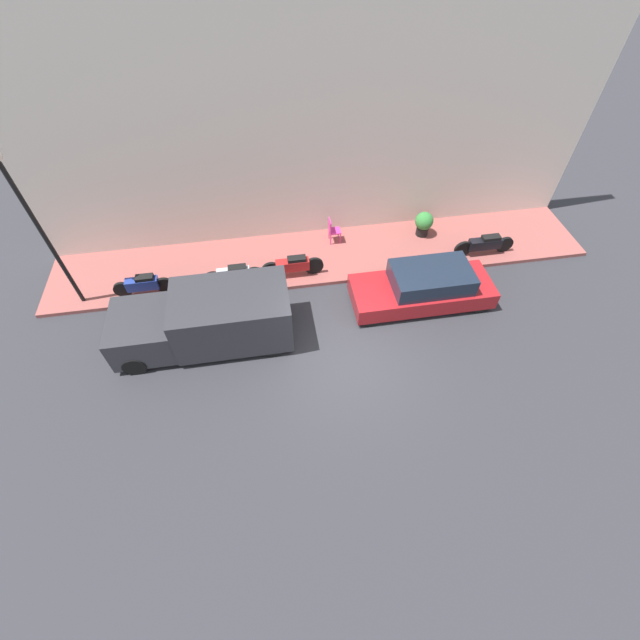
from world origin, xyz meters
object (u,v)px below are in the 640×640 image
object	(u,v)px
scooter_silver	(234,275)
motorcycle_black	(485,244)
streetlamp	(32,216)
parked_car	(424,287)
delivery_van	(206,320)
potted_plant	(424,223)
cafe_chair	(333,229)
motorcycle_blue	(143,284)
motorcycle_red	(293,266)

from	to	relation	value
scooter_silver	motorcycle_black	bearing A→B (deg)	-88.72
streetlamp	motorcycle_black	bearing A→B (deg)	-89.48
scooter_silver	streetlamp	distance (m)	5.56
parked_car	delivery_van	world-z (taller)	delivery_van
scooter_silver	potted_plant	xyz separation A→B (m)	(1.56, -6.82, 0.08)
parked_car	motorcycle_black	distance (m)	3.27
potted_plant	cafe_chair	world-z (taller)	cafe_chair
motorcycle_blue	motorcycle_black	distance (m)	11.45
scooter_silver	potted_plant	world-z (taller)	potted_plant
motorcycle_red	cafe_chair	distance (m)	2.23
motorcycle_black	motorcycle_red	bearing A→B (deg)	90.36
streetlamp	motorcycle_red	bearing A→B (deg)	-89.31
motorcycle_red	potted_plant	size ratio (longest dim) A/B	2.25
parked_car	potted_plant	distance (m)	3.26
parked_car	streetlamp	size ratio (longest dim) A/B	0.87
parked_car	motorcycle_black	bearing A→B (deg)	-57.85
delivery_van	scooter_silver	xyz separation A→B (m)	(2.06, -0.82, -0.33)
cafe_chair	parked_car	bearing A→B (deg)	-144.62
parked_car	motorcycle_red	xyz separation A→B (m)	(1.70, 3.90, -0.06)
motorcycle_red	streetlamp	bearing A→B (deg)	90.69
potted_plant	motorcycle_blue	bearing A→B (deg)	98.79
parked_car	motorcycle_red	distance (m)	4.26
motorcycle_red	cafe_chair	bearing A→B (deg)	-46.02
motorcycle_red	motorcycle_black	world-z (taller)	motorcycle_red
cafe_chair	motorcycle_red	bearing A→B (deg)	133.98
motorcycle_blue	streetlamp	size ratio (longest dim) A/B	0.37
motorcycle_red	potted_plant	bearing A→B (deg)	-73.98
motorcycle_blue	potted_plant	bearing A→B (deg)	-81.21
parked_car	delivery_van	bearing A→B (deg)	94.39
parked_car	delivery_van	size ratio (longest dim) A/B	0.88
potted_plant	delivery_van	bearing A→B (deg)	115.34
cafe_chair	delivery_van	bearing A→B (deg)	130.91
scooter_silver	cafe_chair	distance (m)	3.90
motorcycle_red	motorcycle_black	bearing A→B (deg)	-89.64
scooter_silver	motorcycle_black	size ratio (longest dim) A/B	0.92
streetlamp	potted_plant	bearing A→B (deg)	-82.71
motorcycle_black	cafe_chair	size ratio (longest dim) A/B	2.30
delivery_van	motorcycle_blue	size ratio (longest dim) A/B	2.69
parked_car	delivery_van	xyz separation A→B (m)	(-0.51, 6.63, 0.27)
motorcycle_black	cafe_chair	xyz separation A→B (m)	(1.50, 5.07, 0.11)
scooter_silver	motorcycle_black	world-z (taller)	scooter_silver
potted_plant	streetlamp	bearing A→B (deg)	97.29
delivery_van	motorcycle_blue	distance (m)	2.97
motorcycle_black	streetlamp	size ratio (longest dim) A/B	0.42
delivery_van	streetlamp	distance (m)	5.15
motorcycle_red	motorcycle_blue	world-z (taller)	motorcycle_red
motorcycle_black	streetlamp	world-z (taller)	streetlamp
parked_car	scooter_silver	size ratio (longest dim) A/B	2.23
delivery_van	cafe_chair	world-z (taller)	delivery_van
motorcycle_red	potted_plant	world-z (taller)	potted_plant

